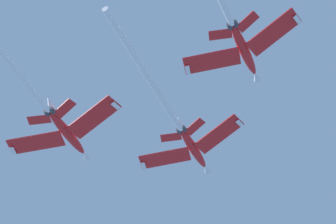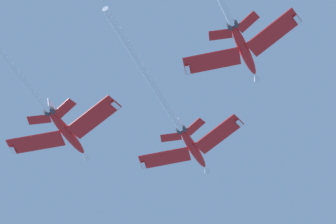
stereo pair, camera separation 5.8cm
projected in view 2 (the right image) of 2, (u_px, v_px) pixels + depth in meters
name	position (u px, v px, depth m)	size (l,w,h in m)	color
jet_lead	(177.00, 123.00, 114.40)	(28.84, 30.15, 20.46)	red
jet_left_wing	(50.00, 111.00, 105.75)	(27.63, 29.37, 20.14)	red
jet_right_wing	(229.00, 18.00, 101.13)	(28.71, 30.00, 20.98)	red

